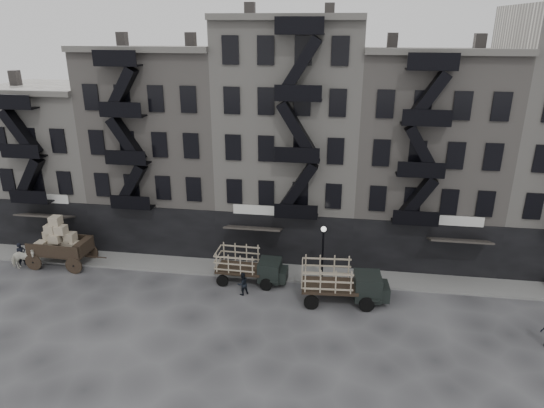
# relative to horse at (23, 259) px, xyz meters

# --- Properties ---
(ground) EXTENTS (140.00, 140.00, 0.00)m
(ground) POSITION_rel_horse_xyz_m (18.50, -1.51, -0.83)
(ground) COLOR #38383A
(ground) RESTS_ON ground
(sidewalk) EXTENTS (55.00, 2.50, 0.15)m
(sidewalk) POSITION_rel_horse_xyz_m (18.50, 2.24, -0.76)
(sidewalk) COLOR slate
(sidewalk) RESTS_ON ground
(building_west) EXTENTS (10.00, 11.35, 13.20)m
(building_west) POSITION_rel_horse_xyz_m (-1.50, 8.32, 5.17)
(building_west) COLOR #A9A49C
(building_west) RESTS_ON ground
(building_midwest) EXTENTS (10.00, 11.35, 16.20)m
(building_midwest) POSITION_rel_horse_xyz_m (8.50, 8.32, 6.67)
(building_midwest) COLOR gray
(building_midwest) RESTS_ON ground
(building_center) EXTENTS (10.00, 11.35, 18.20)m
(building_center) POSITION_rel_horse_xyz_m (18.50, 8.32, 7.67)
(building_center) COLOR #A9A49C
(building_center) RESTS_ON ground
(building_mideast) EXTENTS (10.00, 11.35, 16.20)m
(building_mideast) POSITION_rel_horse_xyz_m (28.50, 8.32, 6.67)
(building_mideast) COLOR gray
(building_mideast) RESTS_ON ground
(lamp_post) EXTENTS (0.36, 0.36, 4.28)m
(lamp_post) POSITION_rel_horse_xyz_m (21.50, 1.09, 1.95)
(lamp_post) COLOR black
(lamp_post) RESTS_ON ground
(horse) EXTENTS (2.09, 1.21, 1.66)m
(horse) POSITION_rel_horse_xyz_m (0.00, 0.00, 0.00)
(horse) COLOR beige
(horse) RESTS_ON ground
(wagon) EXTENTS (4.48, 2.48, 3.74)m
(wagon) POSITION_rel_horse_xyz_m (2.26, 1.09, 1.31)
(wagon) COLOR black
(wagon) RESTS_ON ground
(stake_truck_west) EXTENTS (4.89, 2.14, 2.42)m
(stake_truck_west) POSITION_rel_horse_xyz_m (16.56, 0.64, 0.55)
(stake_truck_west) COLOR black
(stake_truck_west) RESTS_ON ground
(stake_truck_east) EXTENTS (5.61, 2.61, 2.75)m
(stake_truck_east) POSITION_rel_horse_xyz_m (22.86, -0.96, 0.74)
(stake_truck_east) COLOR black
(stake_truck_east) RESTS_ON ground
(pedestrian_west) EXTENTS (0.73, 0.78, 1.80)m
(pedestrian_west) POSITION_rel_horse_xyz_m (-0.48, 0.49, 0.07)
(pedestrian_west) COLOR black
(pedestrian_west) RESTS_ON ground
(pedestrian_mid) EXTENTS (0.97, 0.94, 1.57)m
(pedestrian_mid) POSITION_rel_horse_xyz_m (16.43, -1.05, -0.04)
(pedestrian_mid) COLOR black
(pedestrian_mid) RESTS_ON ground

